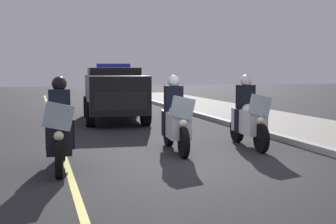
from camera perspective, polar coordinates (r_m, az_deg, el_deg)
ground_plane at (r=8.71m, az=2.61°, el=-6.76°), size 80.00×80.00×0.00m
curb_strip at (r=10.22m, az=20.22°, el=-4.82°), size 48.00×0.24×0.15m
lane_stripe_center at (r=8.26m, az=-12.66°, el=-7.54°), size 48.00×0.12×0.01m
police_motorcycle_lead_left at (r=8.48m, az=-13.77°, el=-2.44°), size 2.14×0.62×1.72m
police_motorcycle_lead_right at (r=9.95m, az=0.97°, el=-1.12°), size 2.14×0.62×1.72m
police_motorcycle_trailing at (r=10.68m, az=10.32°, el=-0.75°), size 2.14×0.62×1.72m
police_suv at (r=15.99m, az=-7.01°, el=2.69°), size 5.03×2.38×2.05m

